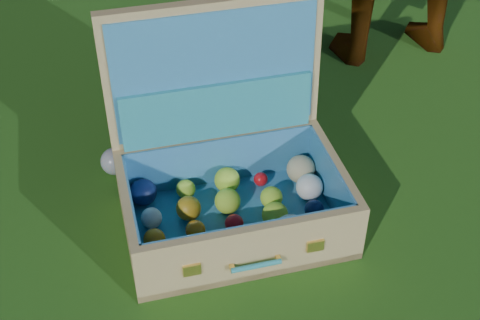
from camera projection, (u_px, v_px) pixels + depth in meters
name	position (u px, v px, depth m)	size (l,w,h in m)	color
ground	(252.00, 201.00, 1.70)	(60.00, 60.00, 0.00)	#215114
stray_ball	(114.00, 161.00, 1.77)	(0.07, 0.07, 0.07)	teal
suitcase	(229.00, 166.00, 1.59)	(0.64, 0.58, 0.50)	tan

